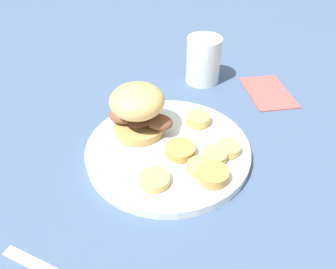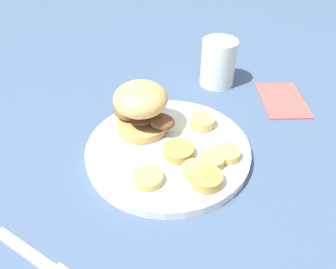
% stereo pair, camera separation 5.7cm
% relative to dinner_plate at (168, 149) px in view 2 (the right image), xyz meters
% --- Properties ---
extents(ground_plane, '(4.00, 4.00, 0.00)m').
position_rel_dinner_plate_xyz_m(ground_plane, '(0.00, 0.00, -0.01)').
color(ground_plane, '#3D5170').
extents(dinner_plate, '(0.29, 0.29, 0.02)m').
position_rel_dinner_plate_xyz_m(dinner_plate, '(0.00, 0.00, 0.00)').
color(dinner_plate, silver).
rests_on(dinner_plate, ground_plane).
extents(sandwich, '(0.13, 0.10, 0.09)m').
position_rel_dinner_plate_xyz_m(sandwich, '(0.05, -0.05, 0.06)').
color(sandwich, tan).
rests_on(sandwich, dinner_plate).
extents(potato_round_0, '(0.04, 0.04, 0.01)m').
position_rel_dinner_plate_xyz_m(potato_round_0, '(-0.04, 0.06, 0.01)').
color(potato_round_0, tan).
rests_on(potato_round_0, dinner_plate).
extents(potato_round_1, '(0.04, 0.04, 0.01)m').
position_rel_dinner_plate_xyz_m(potato_round_1, '(-0.10, 0.03, 0.01)').
color(potato_round_1, tan).
rests_on(potato_round_1, dinner_plate).
extents(potato_round_2, '(0.05, 0.05, 0.01)m').
position_rel_dinner_plate_xyz_m(potato_round_2, '(-0.02, 0.02, 0.02)').
color(potato_round_2, '#BC8942').
rests_on(potato_round_2, dinner_plate).
extents(potato_round_3, '(0.04, 0.04, 0.01)m').
position_rel_dinner_plate_xyz_m(potato_round_3, '(-0.07, 0.04, 0.02)').
color(potato_round_3, tan).
rests_on(potato_round_3, dinner_plate).
extents(potato_round_4, '(0.05, 0.05, 0.01)m').
position_rel_dinner_plate_xyz_m(potato_round_4, '(0.03, 0.08, 0.01)').
color(potato_round_4, tan).
rests_on(potato_round_4, dinner_plate).
extents(potato_round_5, '(0.05, 0.05, 0.02)m').
position_rel_dinner_plate_xyz_m(potato_round_5, '(-0.06, 0.09, 0.02)').
color(potato_round_5, '#BC8942').
rests_on(potato_round_5, dinner_plate).
extents(potato_round_6, '(0.05, 0.05, 0.02)m').
position_rel_dinner_plate_xyz_m(potato_round_6, '(-0.06, -0.06, 0.02)').
color(potato_round_6, tan).
rests_on(potato_round_6, dinner_plate).
extents(fork, '(0.15, 0.10, 0.00)m').
position_rel_dinner_plate_xyz_m(fork, '(0.17, 0.21, -0.01)').
color(fork, silver).
rests_on(fork, ground_plane).
extents(drinking_glass, '(0.08, 0.08, 0.11)m').
position_rel_dinner_plate_xyz_m(drinking_glass, '(-0.11, -0.25, 0.04)').
color(drinking_glass, silver).
rests_on(drinking_glass, ground_plane).
extents(napkin, '(0.10, 0.15, 0.01)m').
position_rel_dinner_plate_xyz_m(napkin, '(-0.25, -0.18, -0.01)').
color(napkin, '#B24C47').
rests_on(napkin, ground_plane).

